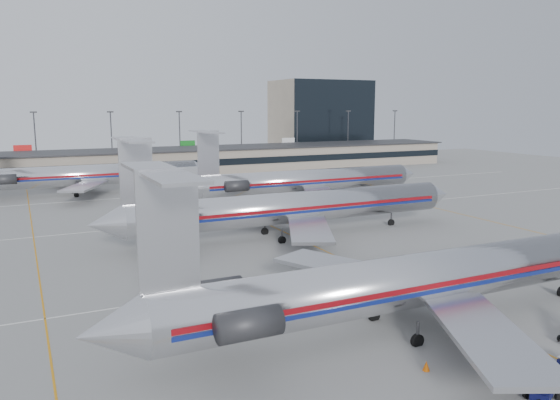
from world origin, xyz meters
TOP-DOWN VIEW (x-y plane):
  - ground at (0.00, 0.00)m, footprint 260.00×260.00m
  - apron_markings at (0.00, 10.00)m, footprint 160.00×0.15m
  - terminal at (0.00, 97.97)m, footprint 162.00×17.00m
  - light_mast_row at (0.00, 112.00)m, footprint 163.60×0.40m
  - distant_building at (62.00, 128.00)m, footprint 30.00×20.00m
  - jet_foreground at (-4.85, -3.88)m, footprint 49.68×29.25m
  - jet_second_row at (-0.68, 26.18)m, footprint 50.10×29.50m
  - jet_third_row at (13.48, 48.69)m, footprint 46.64×28.69m
  - jet_back_row at (-19.79, 73.35)m, footprint 46.88×28.84m
  - tug_left at (-5.31, -15.05)m, footprint 2.25×1.83m
  - cone_left at (-8.85, -9.54)m, footprint 0.59×0.59m

SIDE VIEW (x-z plane):
  - ground at x=0.00m, z-range 0.00..0.00m
  - apron_markings at x=0.00m, z-range 0.00..0.02m
  - cone_left at x=-8.85m, z-range 0.00..0.62m
  - tug_left at x=-5.31m, z-range -0.07..1.56m
  - terminal at x=0.00m, z-range 0.03..6.28m
  - jet_third_row at x=13.48m, z-range -2.67..10.08m
  - jet_back_row at x=-19.79m, z-range -2.69..10.13m
  - jet_foreground at x=-4.85m, z-range -2.73..10.28m
  - jet_second_row at x=-0.68m, z-range -2.75..10.36m
  - light_mast_row at x=0.00m, z-range 0.94..16.22m
  - distant_building at x=62.00m, z-range 0.00..25.00m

